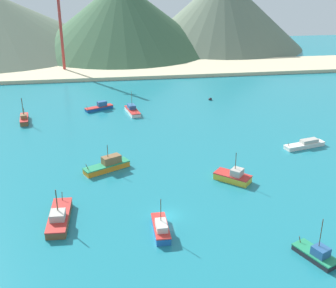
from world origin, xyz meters
name	(u,v)px	position (x,y,z in m)	size (l,w,h in m)	color
ground	(149,147)	(0.00, 30.00, -0.25)	(260.00, 280.00, 0.50)	teal
fishing_boat_1	(24,119)	(-30.53, 50.65, 0.83)	(3.04, 7.79, 6.64)	brown
fishing_boat_2	(161,228)	(-1.66, -4.66, 0.90)	(2.32, 7.52, 6.17)	#1E5BA8
fishing_boat_3	(108,165)	(-9.42, 19.05, 1.03)	(9.72, 6.70, 5.47)	orange
fishing_boat_4	(233,176)	(14.45, 10.72, 0.94)	(7.27, 6.91, 6.03)	gold
fishing_boat_5	(305,144)	(35.30, 24.34, 0.66)	(10.17, 4.51, 1.76)	silver
fishing_boat_6	(59,217)	(-17.67, 0.82, 0.87)	(3.62, 10.81, 6.29)	brown
fishing_boat_7	(100,107)	(-10.94, 58.01, 0.78)	(8.14, 5.30, 2.32)	#14478C
fishing_boat_8	(316,254)	(19.57, -14.26, 0.79)	(5.18, 7.16, 6.76)	#232328
fishing_boat_9	(132,110)	(-2.02, 53.74, 0.78)	(4.11, 8.57, 6.13)	silver
buoy_0	(210,99)	(22.16, 62.46, 0.19)	(1.08, 1.08, 1.08)	#232328
beach_strip	(129,70)	(0.00, 101.35, 0.60)	(247.00, 23.83, 1.20)	beige
hill_central	(121,16)	(-0.47, 140.26, 15.51)	(83.86, 83.86, 31.03)	#3D6042
hill_east	(222,11)	(47.12, 146.85, 16.49)	(76.60, 76.60, 32.98)	#60705B
radio_tower	(60,24)	(-23.76, 104.11, 17.79)	(3.49, 2.79, 34.88)	#B7332D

